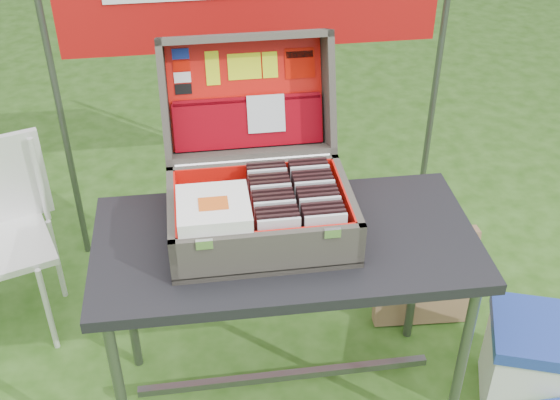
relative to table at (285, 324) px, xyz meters
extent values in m
cube|color=black|center=(0.00, 0.00, 0.38)|extent=(1.27, 0.65, 0.04)
cylinder|color=#59595B|center=(0.57, -0.26, -0.02)|extent=(0.04, 0.04, 0.75)
cylinder|color=#59595B|center=(-0.57, 0.26, -0.02)|extent=(0.04, 0.04, 0.75)
cylinder|color=#59595B|center=(0.57, 0.26, -0.02)|extent=(0.04, 0.04, 0.75)
cube|color=#59595B|center=(0.00, 0.00, -0.28)|extent=(1.12, 0.03, 0.03)
cube|color=#5B564B|center=(-0.08, 0.03, 0.41)|extent=(0.59, 0.42, 0.02)
cube|color=#5B564B|center=(-0.08, -0.17, 0.47)|extent=(0.59, 0.02, 0.16)
cube|color=#5B564B|center=(-0.08, 0.23, 0.47)|extent=(0.59, 0.02, 0.16)
cube|color=#5B564B|center=(-0.36, 0.03, 0.47)|extent=(0.02, 0.42, 0.16)
cube|color=#5B564B|center=(0.21, 0.03, 0.47)|extent=(0.02, 0.42, 0.16)
cube|color=red|center=(-0.08, 0.03, 0.42)|extent=(0.55, 0.38, 0.01)
cube|color=silver|center=(-0.27, -0.18, 0.54)|extent=(0.05, 0.01, 0.03)
cube|color=silver|center=(0.11, -0.18, 0.54)|extent=(0.05, 0.01, 0.03)
cylinder|color=silver|center=(-0.08, 0.24, 0.55)|extent=(0.53, 0.02, 0.02)
cube|color=#5B564B|center=(-0.08, 0.45, 0.70)|extent=(0.59, 0.16, 0.41)
cube|color=#5B564B|center=(-0.08, 0.45, 0.91)|extent=(0.59, 0.16, 0.08)
cube|color=#5B564B|center=(-0.08, 0.32, 0.54)|extent=(0.59, 0.16, 0.08)
cube|color=#5B564B|center=(-0.36, 0.38, 0.73)|extent=(0.02, 0.29, 0.45)
cube|color=#5B564B|center=(0.21, 0.38, 0.73)|extent=(0.02, 0.29, 0.45)
cube|color=red|center=(-0.08, 0.43, 0.71)|extent=(0.54, 0.13, 0.35)
cube|color=red|center=(-0.08, -0.16, 0.49)|extent=(0.55, 0.01, 0.14)
cube|color=red|center=(-0.08, 0.21, 0.49)|extent=(0.55, 0.01, 0.14)
cube|color=red|center=(-0.35, 0.03, 0.49)|extent=(0.01, 0.38, 0.14)
cube|color=red|center=(0.19, 0.03, 0.49)|extent=(0.01, 0.38, 0.14)
cube|color=maroon|center=(-0.08, 0.38, 0.62)|extent=(0.53, 0.09, 0.17)
cube|color=maroon|center=(-0.08, 0.41, 0.70)|extent=(0.52, 0.03, 0.03)
cube|color=silver|center=(-0.01, 0.38, 0.66)|extent=(0.13, 0.05, 0.13)
cube|color=#1933B2|center=(-0.29, 0.48, 0.86)|extent=(0.06, 0.01, 0.03)
cube|color=#C70E00|center=(-0.29, 0.47, 0.82)|extent=(0.06, 0.01, 0.03)
cube|color=white|center=(-0.29, 0.45, 0.78)|extent=(0.06, 0.01, 0.03)
cube|color=black|center=(-0.29, 0.44, 0.74)|extent=(0.06, 0.01, 0.03)
cube|color=#D4EA16|center=(-0.19, 0.46, 0.80)|extent=(0.05, 0.04, 0.11)
cube|color=#D4EA16|center=(-0.08, 0.46, 0.80)|extent=(0.12, 0.03, 0.09)
cube|color=#D4EA16|center=(0.01, 0.46, 0.80)|extent=(0.05, 0.03, 0.09)
cube|color=#C70E00|center=(0.12, 0.46, 0.80)|extent=(0.11, 0.04, 0.10)
cube|color=black|center=(0.12, 0.47, 0.83)|extent=(0.10, 0.01, 0.02)
cube|color=silver|center=(-0.04, -0.14, 0.50)|extent=(0.13, 0.01, 0.15)
cube|color=black|center=(-0.04, -0.11, 0.50)|extent=(0.13, 0.01, 0.15)
cube|color=black|center=(-0.04, -0.09, 0.50)|extent=(0.13, 0.01, 0.15)
cube|color=black|center=(-0.04, -0.07, 0.50)|extent=(0.13, 0.01, 0.15)
cube|color=silver|center=(-0.04, -0.04, 0.50)|extent=(0.13, 0.01, 0.15)
cube|color=black|center=(-0.04, -0.02, 0.50)|extent=(0.13, 0.01, 0.15)
cube|color=black|center=(-0.04, 0.00, 0.50)|extent=(0.13, 0.01, 0.15)
cube|color=black|center=(-0.04, 0.03, 0.50)|extent=(0.13, 0.01, 0.15)
cube|color=silver|center=(-0.04, 0.05, 0.50)|extent=(0.13, 0.01, 0.15)
cube|color=black|center=(-0.04, 0.07, 0.50)|extent=(0.13, 0.01, 0.15)
cube|color=black|center=(-0.04, 0.10, 0.50)|extent=(0.13, 0.01, 0.15)
cube|color=black|center=(-0.04, 0.12, 0.50)|extent=(0.13, 0.01, 0.15)
cube|color=silver|center=(-0.04, 0.14, 0.50)|extent=(0.13, 0.01, 0.15)
cube|color=black|center=(-0.04, 0.17, 0.50)|extent=(0.13, 0.01, 0.15)
cube|color=black|center=(-0.04, 0.19, 0.50)|extent=(0.13, 0.01, 0.15)
cube|color=silver|center=(0.10, -0.14, 0.50)|extent=(0.13, 0.01, 0.15)
cube|color=black|center=(0.10, -0.11, 0.50)|extent=(0.13, 0.01, 0.15)
cube|color=black|center=(0.10, -0.09, 0.50)|extent=(0.13, 0.01, 0.15)
cube|color=black|center=(0.10, -0.07, 0.50)|extent=(0.13, 0.01, 0.15)
cube|color=silver|center=(0.10, -0.04, 0.50)|extent=(0.13, 0.01, 0.15)
cube|color=black|center=(0.10, -0.02, 0.50)|extent=(0.13, 0.01, 0.15)
cube|color=black|center=(0.10, 0.00, 0.50)|extent=(0.13, 0.01, 0.15)
cube|color=black|center=(0.10, 0.03, 0.50)|extent=(0.13, 0.01, 0.15)
cube|color=silver|center=(0.10, 0.05, 0.50)|extent=(0.13, 0.01, 0.15)
cube|color=black|center=(0.10, 0.07, 0.50)|extent=(0.13, 0.01, 0.15)
cube|color=black|center=(0.10, 0.10, 0.50)|extent=(0.13, 0.01, 0.15)
cube|color=black|center=(0.10, 0.12, 0.50)|extent=(0.13, 0.01, 0.15)
cube|color=silver|center=(0.10, 0.14, 0.50)|extent=(0.13, 0.01, 0.15)
cube|color=black|center=(0.10, 0.17, 0.50)|extent=(0.13, 0.01, 0.15)
cube|color=black|center=(0.10, 0.19, 0.50)|extent=(0.13, 0.01, 0.15)
cube|color=white|center=(-0.23, -0.05, 0.56)|extent=(0.22, 0.22, 0.00)
cube|color=white|center=(-0.23, -0.05, 0.56)|extent=(0.22, 0.22, 0.00)
cube|color=white|center=(-0.23, -0.05, 0.57)|extent=(0.22, 0.22, 0.00)
cube|color=white|center=(-0.23, -0.05, 0.57)|extent=(0.22, 0.22, 0.00)
cube|color=white|center=(-0.23, -0.05, 0.58)|extent=(0.22, 0.22, 0.00)
cube|color=white|center=(-0.23, -0.05, 0.58)|extent=(0.22, 0.22, 0.00)
cube|color=white|center=(-0.23, -0.05, 0.59)|extent=(0.22, 0.22, 0.00)
cube|color=white|center=(-0.23, -0.05, 0.59)|extent=(0.22, 0.22, 0.00)
cube|color=white|center=(-0.23, -0.05, 0.60)|extent=(0.22, 0.22, 0.00)
cube|color=#D85919|center=(-0.23, -0.06, 0.60)|extent=(0.09, 0.07, 0.00)
cube|color=white|center=(0.97, -0.15, -0.23)|extent=(0.50, 0.43, 0.33)
cube|color=#203A97|center=(0.97, -0.15, -0.04)|extent=(0.52, 0.46, 0.05)
cube|color=silver|center=(-1.08, 0.56, 0.03)|extent=(0.48, 0.48, 0.03)
cylinder|color=silver|center=(-0.92, 0.40, -0.18)|extent=(0.02, 0.02, 0.43)
cylinder|color=silver|center=(-0.92, 0.72, -0.18)|extent=(0.02, 0.02, 0.43)
cylinder|color=silver|center=(-0.92, 0.74, 0.23)|extent=(0.02, 0.02, 0.40)
cube|color=#A27551|center=(0.66, 0.36, -0.17)|extent=(0.43, 0.16, 0.45)
cylinder|color=#59595B|center=(-0.84, 1.04, 0.45)|extent=(0.03, 0.03, 1.70)
cylinder|color=#59595B|center=(0.86, 1.04, 0.45)|extent=(0.03, 0.03, 1.70)
camera|label=1|loc=(-0.28, -1.80, 1.82)|focal=45.00mm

